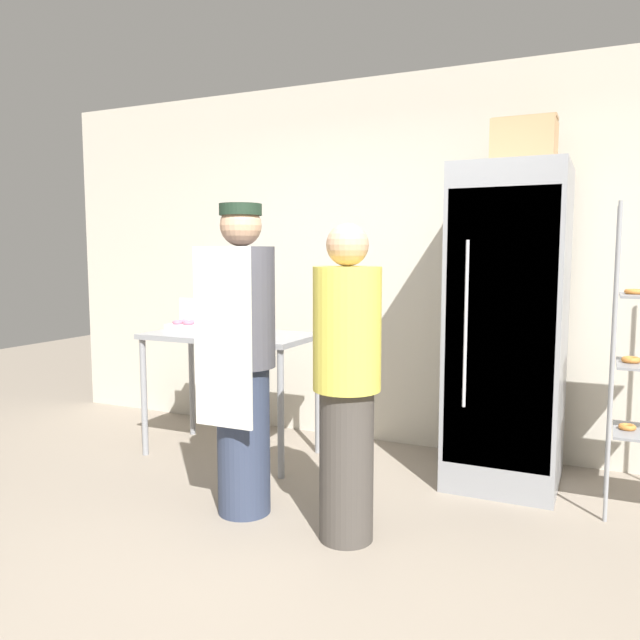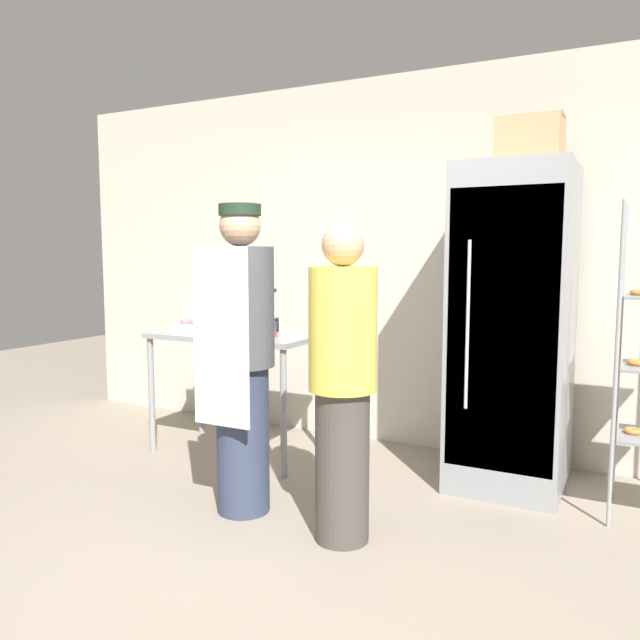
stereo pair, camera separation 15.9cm
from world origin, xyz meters
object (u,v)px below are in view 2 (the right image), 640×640
refrigerator (513,328)px  cardboard_storage_box (530,142)px  binder_stack (250,330)px  person_baker (241,355)px  person_customer (342,382)px  blender_pitcher (269,312)px  donut_box (194,324)px

refrigerator → cardboard_storage_box: 1.15m
binder_stack → cardboard_storage_box: 2.16m
person_baker → person_customer: 0.66m
blender_pitcher → binder_stack: size_ratio=0.99×
refrigerator → blender_pitcher: refrigerator is taller
donut_box → cardboard_storage_box: size_ratio=0.67×
blender_pitcher → binder_stack: blender_pitcher is taller
refrigerator → blender_pitcher: (-1.72, -0.08, 0.03)m
donut_box → person_baker: bearing=-40.2°
donut_box → person_baker: person_baker is taller
refrigerator → person_baker: 1.68m
binder_stack → blender_pitcher: bearing=99.0°
refrigerator → binder_stack: bearing=-166.4°
donut_box → refrigerator: bearing=6.6°
refrigerator → person_baker: (-1.25, -1.11, -0.10)m
refrigerator → blender_pitcher: 1.72m
person_baker → person_customer: person_baker is taller
person_baker → blender_pitcher: bearing=114.3°
blender_pitcher → person_customer: person_customer is taller
donut_box → blender_pitcher: size_ratio=0.81×
blender_pitcher → binder_stack: bearing=-81.0°
cardboard_storage_box → person_baker: bearing=-136.6°
person_customer → donut_box: bearing=151.1°
refrigerator → person_customer: bearing=-117.1°
refrigerator → binder_stack: (-1.67, -0.40, -0.06)m
refrigerator → cardboard_storage_box: (0.05, 0.12, 1.14)m
blender_pitcher → person_customer: 1.58m
binder_stack → person_customer: (1.07, -0.77, -0.12)m
blender_pitcher → cardboard_storage_box: 2.10m
donut_box → blender_pitcher: bearing=18.9°
person_baker → person_customer: size_ratio=1.07×
binder_stack → person_customer: bearing=-36.0°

